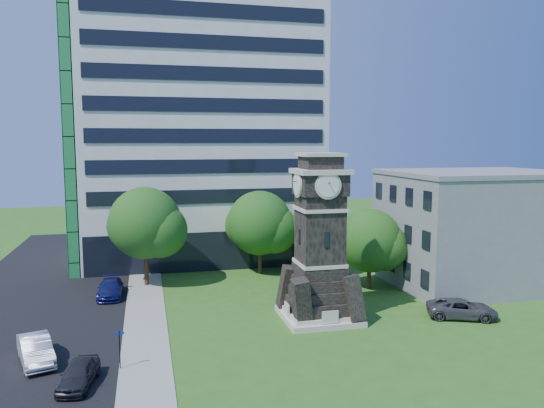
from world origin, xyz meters
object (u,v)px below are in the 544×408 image
object	(u,v)px
clock_tower	(320,248)
park_bench	(312,312)
car_street_mid	(36,350)
car_street_south	(78,374)
car_east_lot	(462,309)
street_sign	(120,345)
car_street_north	(110,288)

from	to	relation	value
clock_tower	park_bench	distance (m)	4.79
clock_tower	car_street_mid	distance (m)	19.67
car_street_south	car_street_mid	world-z (taller)	car_street_mid
car_east_lot	park_bench	size ratio (longest dim) A/B	2.65
street_sign	car_street_north	bearing A→B (deg)	101.27
clock_tower	park_bench	world-z (taller)	clock_tower
car_street_mid	car_east_lot	bearing A→B (deg)	-15.39
car_street_north	street_sign	distance (m)	15.26
car_street_south	car_street_north	distance (m)	16.83
street_sign	car_street_south	bearing A→B (deg)	-135.54
car_street_mid	car_street_north	distance (m)	13.45
car_street_north	street_sign	xyz separation A→B (m)	(1.44, -15.17, 0.72)
park_bench	street_sign	xyz separation A→B (m)	(-13.42, -5.79, 0.91)
car_street_mid	car_street_north	world-z (taller)	car_street_mid
car_street_mid	car_east_lot	world-z (taller)	car_street_mid
car_street_mid	clock_tower	bearing A→B (deg)	-6.97
car_street_mid	car_east_lot	distance (m)	29.18
car_street_south	car_east_lot	distance (m)	26.80
car_street_south	street_sign	xyz separation A→B (m)	(2.07, 1.65, 0.76)
car_east_lot	street_sign	size ratio (longest dim) A/B	2.21
car_street_north	car_street_mid	bearing A→B (deg)	-104.20
clock_tower	street_sign	bearing A→B (deg)	-157.51
car_street_north	clock_tower	bearing A→B (deg)	-30.80
clock_tower	car_street_north	size ratio (longest dim) A/B	2.50
car_street_south	car_east_lot	xyz separation A→B (m)	(26.33, 5.03, 0.03)
park_bench	car_street_north	bearing A→B (deg)	133.45
car_east_lot	park_bench	distance (m)	11.11
car_street_mid	car_east_lot	size ratio (longest dim) A/B	0.94
car_street_south	car_street_north	world-z (taller)	car_street_north
park_bench	street_sign	bearing A→B (deg)	-170.94
car_east_lot	park_bench	xyz separation A→B (m)	(-10.84, 2.41, -0.18)
clock_tower	car_east_lot	xyz separation A→B (m)	(10.34, -2.38, -4.58)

